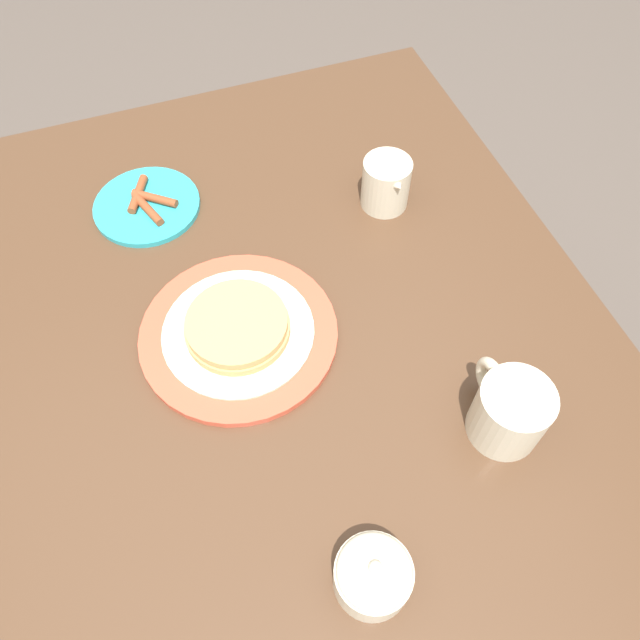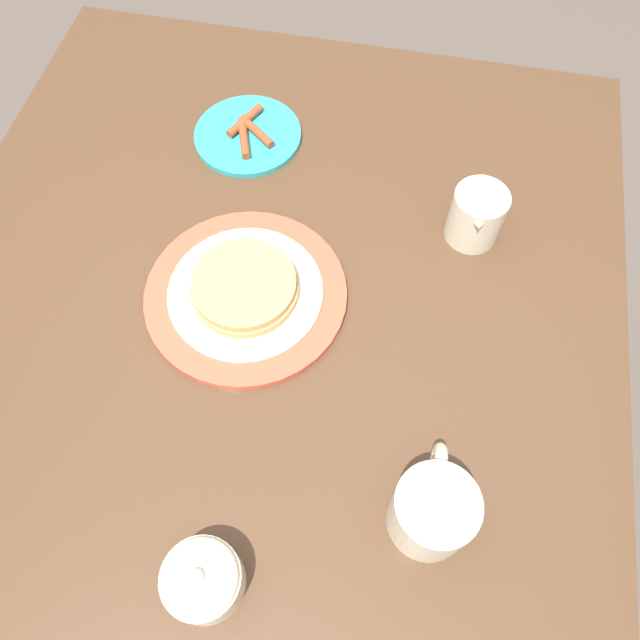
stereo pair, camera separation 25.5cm
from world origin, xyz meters
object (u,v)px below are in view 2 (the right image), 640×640
object	(u,v)px
side_plate_bacon	(248,135)
sugar_bowl	(202,579)
coffee_mug	(433,509)
creamer_pitcher	(476,215)
pancake_plate	(245,292)

from	to	relation	value
side_plate_bacon	sugar_bowl	xyz separation A→B (m)	(-0.67, -0.13, 0.03)
coffee_mug	creamer_pitcher	world-z (taller)	creamer_pitcher
creamer_pitcher	side_plate_bacon	bearing A→B (deg)	71.95
pancake_plate	creamer_pitcher	world-z (taller)	creamer_pitcher
side_plate_bacon	creamer_pitcher	distance (m)	0.40
pancake_plate	creamer_pitcher	xyz separation A→B (m)	(0.17, -0.30, 0.03)
coffee_mug	sugar_bowl	size ratio (longest dim) A/B	1.45
pancake_plate	creamer_pitcher	size ratio (longest dim) A/B	2.42
pancake_plate	side_plate_bacon	size ratio (longest dim) A/B	1.62
pancake_plate	sugar_bowl	size ratio (longest dim) A/B	3.23
side_plate_bacon	coffee_mug	xyz separation A→B (m)	(-0.55, -0.36, 0.04)
side_plate_bacon	coffee_mug	size ratio (longest dim) A/B	1.37
pancake_plate	coffee_mug	xyz separation A→B (m)	(-0.25, -0.29, 0.03)
side_plate_bacon	creamer_pitcher	size ratio (longest dim) A/B	1.49
creamer_pitcher	sugar_bowl	xyz separation A→B (m)	(-0.55, 0.25, -0.01)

